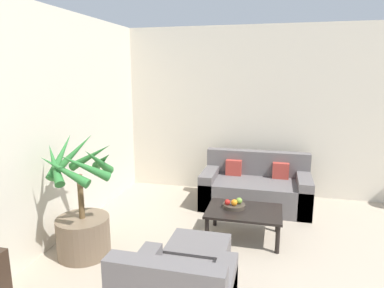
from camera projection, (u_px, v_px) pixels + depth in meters
The scene contains 10 objects.
wall_back at pixel (353, 115), 5.17m from camera, with size 8.76×0.06×2.70m.
wall_left at pixel (11, 139), 3.30m from camera, with size 0.06×7.26×2.70m.
potted_palm at pixel (82, 218), 3.72m from camera, with size 0.80×0.81×1.35m.
sofa_loveseat at pixel (255, 189), 5.13m from camera, with size 1.58×0.82×0.78m.
coffee_table at pixel (244, 213), 4.11m from camera, with size 0.89×0.63×0.36m.
fruit_bowl at pixel (234, 206), 4.17m from camera, with size 0.27×0.27×0.05m.
apple_red at pixel (227, 202), 4.13m from camera, with size 0.07×0.07×0.07m.
apple_green at pixel (239, 201), 4.17m from camera, with size 0.08×0.08×0.08m.
orange_fruit at pixel (234, 202), 4.11m from camera, with size 0.08×0.08×0.08m.
ottoman at pixel (198, 260), 3.32m from camera, with size 0.57×0.48×0.39m.
Camera 1 is at (-1.13, 0.11, 1.99)m, focal length 32.00 mm.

